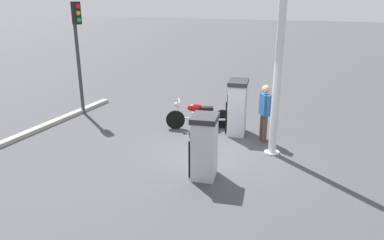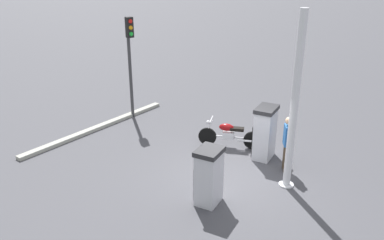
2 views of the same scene
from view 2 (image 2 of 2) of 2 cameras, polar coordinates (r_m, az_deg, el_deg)
The scene contains 8 objects.
ground_plane at distance 11.34m, azimuth 5.62°, elevation -7.86°, with size 120.00×120.00×0.00m, color #424247.
fuel_pump_near at distance 12.06m, azimuth 10.51°, elevation -1.78°, with size 0.66×0.90×1.64m.
fuel_pump_far at distance 9.73m, azimuth 2.44°, elevation -8.10°, with size 0.66×0.78×1.48m.
motorcycle_near_pump at distance 12.75m, azimuth 5.37°, elevation -2.03°, with size 1.91×0.97×0.93m.
attendant_person at distance 11.41m, azimuth 13.65°, elevation -2.88°, with size 0.38×0.53×1.65m.
roadside_traffic_light at distance 14.71m, azimuth -8.99°, elevation 9.89°, with size 0.40×0.29×3.80m.
canopy_support_pole at distance 10.13m, azimuth 14.59°, elevation 1.81°, with size 0.40×0.40×4.66m.
road_edge_kerb at distance 14.59m, azimuth -13.39°, elevation -1.02°, with size 0.46×6.21×0.12m.
Camera 2 is at (-4.88, 8.53, 5.65)m, focal length 36.80 mm.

